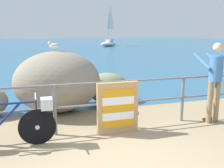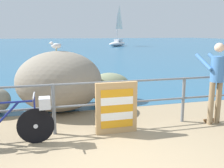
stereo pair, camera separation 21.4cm
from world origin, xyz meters
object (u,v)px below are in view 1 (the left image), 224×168
Objects in this scene: bicycle at (15,122)px; person_at_railing at (214,79)px; sailboat at (109,41)px; seagull at (54,45)px; breakwater_boulder_right at (107,87)px; folded_deckchair_stack at (118,108)px; breakwater_boulder_main at (58,82)px.

bicycle is 0.96× the size of person_at_railing.
seagull is at bearing 25.69° from sailboat.
seagull is at bearing -161.54° from breakwater_boulder_right.
sailboat is at bearing 71.20° from bicycle.
person_at_railing is at bearing 32.05° from sailboat.
seagull is (-1.49, -0.50, 1.26)m from breakwater_boulder_right.
folded_deckchair_stack is 2.40m from breakwater_boulder_right.
folded_deckchair_stack is 0.48× the size of breakwater_boulder_main.
breakwater_boulder_main is (0.91, 1.93, 0.31)m from bicycle.
breakwater_boulder_right is 31.61m from sailboat.
seagull is 32.55m from sailboat.
bicycle is 0.78× the size of breakwater_boulder_main.
breakwater_boulder_right is at bearing 20.26° from breakwater_boulder_main.
breakwater_boulder_main is (-3.23, 1.85, -0.22)m from person_at_railing.
breakwater_boulder_right is (-1.79, 2.39, -0.57)m from person_at_railing.
bicycle is 2.15m from breakwater_boulder_main.
breakwater_boulder_right is at bearing 46.48° from bicycle.
sailboat reaches higher than breakwater_boulder_right.
seagull is at bearing 53.47° from person_at_railing.
folded_deckchair_stack is at bearing 3.15° from bicycle.
breakwater_boulder_right is (1.44, 0.53, -0.35)m from breakwater_boulder_main.
breakwater_boulder_main is at bearing 118.76° from folded_deckchair_stack.
breakwater_boulder_main is 0.35× the size of sailboat.
seagull is (0.87, 1.96, 1.22)m from bicycle.
breakwater_boulder_right is 0.21× the size of sailboat.
person_at_railing is at bearing 175.11° from seagull.
seagull is (-0.04, 0.04, 0.91)m from breakwater_boulder_main.
breakwater_boulder_main reaches higher than bicycle.
seagull is at bearing 66.35° from bicycle.
folded_deckchair_stack is (1.92, 0.10, 0.06)m from bicycle.
person_at_railing is 1.71× the size of folded_deckchair_stack.
person_at_railing reaches higher than seagull.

